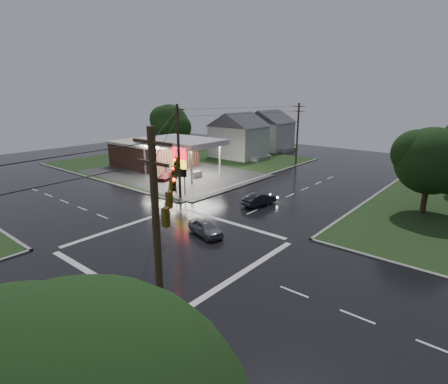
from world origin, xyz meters
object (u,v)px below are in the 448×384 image
Objects in this scene: utility_pole_nw at (179,151)px; car_north at (259,199)px; utility_pole_n at (297,132)px; car_crossing at (205,228)px; tree_nw_behind at (170,124)px; house_near at (239,135)px; pylon_sign at (179,163)px; tree_ne_near at (432,161)px; house_far at (268,129)px; gas_station at (158,152)px; car_pump at (166,176)px; utility_pole_se at (158,254)px.

car_north is (8.70, 3.94, -5.03)m from utility_pole_nw.
utility_pole_n is 36.45m from car_crossing.
car_crossing is at bearing -74.16° from utility_pole_n.
house_near is at bearing 24.98° from tree_nw_behind.
utility_pole_nw is 1.00× the size of house_near.
house_near reaches higher than car_crossing.
utility_pole_nw is at bearing -66.63° from house_near.
pylon_sign is 13.49m from car_crossing.
tree_ne_near reaches higher than pylon_sign.
house_far is (-12.45, 10.00, -1.06)m from utility_pole_n.
house_far reaches higher than gas_station.
utility_pole_n is at bearing 18.21° from tree_nw_behind.
pylon_sign is 1.50× the size of car_pump.
utility_pole_n is 28.55m from tree_ne_near.
car_crossing is (34.21, -26.75, -5.51)m from tree_nw_behind.
utility_pole_n is (16.18, 18.30, 2.92)m from gas_station.
car_pump is (-8.28, 5.11, -5.14)m from utility_pole_nw.
house_far is at bearing 144.23° from tree_ne_near.
car_pump is (-16.98, 1.17, -0.11)m from car_north.
house_far is at bearing 106.98° from pylon_sign.
car_north is at bearing 114.18° from utility_pole_se.
tree_nw_behind is (-11.89, -18.01, 1.77)m from house_far.
tree_nw_behind is at bearing 137.66° from utility_pole_se.
gas_station is 2.37× the size of house_far.
car_crossing is at bearing -126.30° from tree_ne_near.
tree_nw_behind reaches higher than car_crossing.
utility_pole_se is 1.10× the size of tree_nw_behind.
car_pump is at bearing 72.09° from car_crossing.
house_far is (-1.00, 12.00, 0.00)m from house_near.
house_near is (4.73, 16.30, 1.86)m from gas_station.
utility_pole_nw is 2.75× the size of car_pump.
tree_ne_near reaches higher than car_pump.
car_pump is (-31.92, -7.38, -4.98)m from tree_ne_near.
car_north is 1.07× the size of car_crossing.
car_north is (-14.94, -8.55, -4.87)m from tree_ne_near.
pylon_sign reaches higher than gas_station.
house_far reaches higher than car_north.
utility_pole_n is 2.67× the size of car_crossing.
pylon_sign is 0.54× the size of house_far.
pylon_sign is 0.57× the size of utility_pole_n.
house_near is 2.76× the size of car_pump.
car_pump is (3.18, -21.39, -3.82)m from house_near.
utility_pole_se reaches higher than tree_nw_behind.
utility_pole_n is 25.29m from car_pump.
house_far is (3.73, 28.30, 1.86)m from gas_station.
house_far is 1.23× the size of tree_ne_near.
utility_pole_se is 65.55m from house_far.
house_near is at bearing 112.28° from pylon_sign.
pylon_sign is at bearing -73.02° from house_far.
car_crossing is at bearing 108.60° from car_north.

